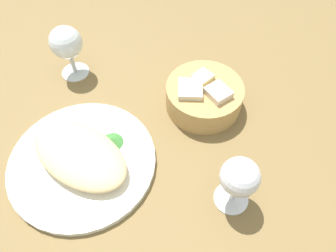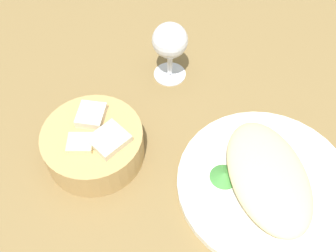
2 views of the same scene
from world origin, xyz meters
TOP-DOWN VIEW (x-y plane):
  - ground_plane at (0.00, 0.00)cm, footprint 140.00×140.00cm
  - plate at (-5.80, -7.60)cm, footprint 27.68×27.68cm
  - omelette at (-5.80, -7.60)cm, footprint 22.37×15.85cm
  - lettuce_garnish at (-2.41, -2.01)cm, footprint 4.52×4.52cm
  - bread_basket at (10.57, 14.70)cm, footprint 16.10×16.10cm
  - wine_glass_near at (22.26, -3.73)cm, footprint 6.47×6.47cm
  - wine_glass_far at (-20.52, 12.84)cm, footprint 7.11×7.11cm

SIDE VIEW (x-z plane):
  - ground_plane at x=0.00cm, z-range -2.00..0.00cm
  - plate at x=-5.80cm, z-range 0.00..1.40cm
  - lettuce_garnish at x=-2.41cm, z-range 1.40..2.73cm
  - bread_basket at x=10.57cm, z-range -0.46..6.78cm
  - omelette at x=-5.80cm, z-range 1.40..5.14cm
  - wine_glass_near at x=22.26cm, z-range 2.01..13.96cm
  - wine_glass_far at x=-20.52cm, z-range 2.08..14.60cm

